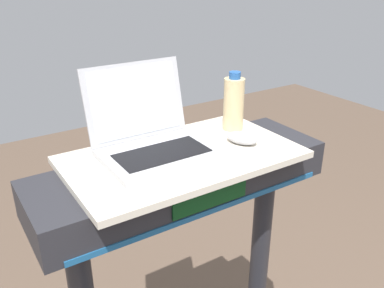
# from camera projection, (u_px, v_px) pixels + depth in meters

# --- Properties ---
(desk_board) EXTENTS (0.67, 0.39, 0.02)m
(desk_board) POSITION_uv_depth(u_px,v_px,m) (183.00, 157.00, 1.21)
(desk_board) COLOR beige
(desk_board) RESTS_ON treadmill_base
(laptop) EXTENTS (0.31, 0.29, 0.24)m
(laptop) POSITION_uv_depth(u_px,v_px,m) (151.00, 136.00, 1.20)
(laptop) COLOR #B7B7BC
(laptop) RESTS_ON desk_board
(computer_mouse) EXTENTS (0.09, 0.12, 0.03)m
(computer_mouse) POSITION_uv_depth(u_px,v_px,m) (242.00, 138.00, 1.27)
(computer_mouse) COLOR #B2B2B7
(computer_mouse) RESTS_ON desk_board
(water_bottle) EXTENTS (0.07, 0.07, 0.19)m
(water_bottle) POSITION_uv_depth(u_px,v_px,m) (234.00, 103.00, 1.35)
(water_bottle) COLOR beige
(water_bottle) RESTS_ON desk_board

